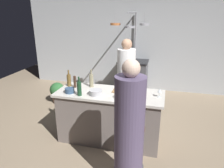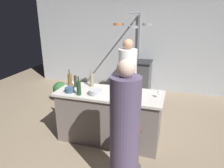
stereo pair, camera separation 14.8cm
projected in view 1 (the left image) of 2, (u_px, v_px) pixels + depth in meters
The scene contains 20 objects.
ground_plane at pixel (110, 139), 3.86m from camera, with size 9.00×9.00×0.00m, color gray.
back_wall at pixel (136, 44), 6.03m from camera, with size 6.40×0.16×2.60m, color #B2B7BC.
kitchen_island at pixel (110, 116), 3.71m from camera, with size 1.80×0.72×0.90m.
stove_range at pixel (133, 76), 5.95m from camera, with size 0.80×0.64×0.89m.
chef at pixel (126, 84), 4.30m from camera, with size 0.36×0.36×1.69m.
bar_stool_right at pixel (135, 146), 3.04m from camera, with size 0.28×0.28×0.68m.
guest_right at pixel (129, 134), 2.57m from camera, with size 0.36×0.36×1.71m.
overhead_pot_rack at pixel (132, 34), 5.15m from camera, with size 0.87×1.31×2.17m.
potted_plant at pixel (57, 91), 5.27m from camera, with size 0.36×0.36×0.52m.
cutting_board at pixel (122, 91), 3.60m from camera, with size 0.32×0.22×0.02m, color #997047.
pepper_mill at pixel (75, 82), 3.76m from camera, with size 0.05×0.05×0.21m, color #382319.
wine_bottle_white at pixel (91, 80), 3.78m from camera, with size 0.07×0.07×0.32m.
wine_bottle_green at pixel (79, 88), 3.40m from camera, with size 0.07×0.07×0.31m.
wine_bottle_rose at pixel (135, 90), 3.31m from camera, with size 0.07×0.07×0.33m.
wine_bottle_amber at pixel (69, 80), 3.82m from camera, with size 0.07×0.07×0.30m.
wine_glass_by_chef at pixel (160, 91), 3.34m from camera, with size 0.07×0.07×0.15m.
wine_glass_near_left_guest at pixel (137, 88), 3.47m from camera, with size 0.07×0.07×0.15m.
mixing_bowl_steel at pixel (96, 92), 3.45m from camera, with size 0.21×0.21×0.08m, color #B7B7BC.
mixing_bowl_ceramic at pixel (122, 96), 3.33m from camera, with size 0.22×0.22×0.07m, color silver.
mixing_bowl_blue at pixel (70, 90), 3.54m from camera, with size 0.16×0.16×0.08m, color #334C6B.
Camera 1 is at (0.87, -3.20, 2.21)m, focal length 34.14 mm.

